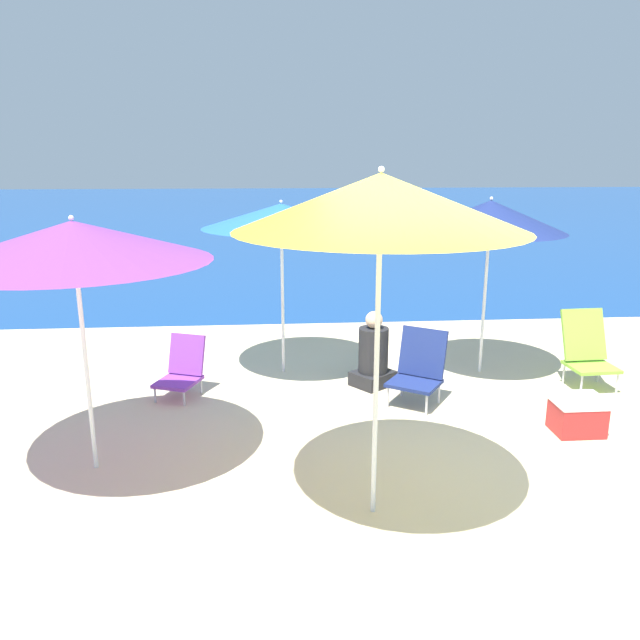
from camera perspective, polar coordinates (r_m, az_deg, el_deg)
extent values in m
plane|color=beige|center=(5.25, 13.00, -14.26)|extent=(60.00, 60.00, 0.00)
cube|color=#19478C|center=(29.41, -1.51, 9.97)|extent=(60.00, 40.00, 0.01)
cylinder|color=white|center=(5.33, -20.57, -4.22)|extent=(0.04, 0.04, 1.73)
cone|color=purple|center=(5.10, -21.62, 6.71)|extent=(2.09, 2.09, 0.31)
sphere|color=white|center=(5.08, -21.81, 8.67)|extent=(0.04, 0.04, 0.04)
cylinder|color=white|center=(7.52, 14.77, 1.42)|extent=(0.04, 0.04, 1.67)
cone|color=navy|center=(7.36, 15.30, 9.13)|extent=(1.70, 1.70, 0.36)
sphere|color=white|center=(7.34, 15.40, 10.67)|extent=(0.04, 0.04, 0.04)
cylinder|color=white|center=(4.33, 5.16, -5.45)|extent=(0.04, 0.04, 2.04)
cone|color=yellow|center=(4.08, 5.56, 10.66)|extent=(1.93, 1.93, 0.37)
sphere|color=white|center=(4.07, 5.63, 13.55)|extent=(0.04, 0.04, 0.04)
cylinder|color=white|center=(7.29, -3.44, 1.68)|extent=(0.04, 0.04, 1.72)
cone|color=blue|center=(7.13, -3.56, 9.50)|extent=(1.81, 1.81, 0.27)
sphere|color=white|center=(7.12, -3.58, 10.75)|extent=(0.04, 0.04, 0.04)
cylinder|color=silver|center=(6.48, 6.22, -7.03)|extent=(0.02, 0.02, 0.22)
cylinder|color=silver|center=(6.34, 9.71, -7.66)|extent=(0.02, 0.02, 0.22)
cylinder|color=silver|center=(6.81, 7.48, -5.99)|extent=(0.02, 0.02, 0.22)
cylinder|color=silver|center=(6.67, 10.82, -6.56)|extent=(0.02, 0.02, 0.22)
cube|color=navy|center=(6.53, 8.60, -5.73)|extent=(0.65, 0.64, 0.04)
cube|color=navy|center=(6.63, 9.38, -2.93)|extent=(0.49, 0.40, 0.51)
cylinder|color=silver|center=(7.30, 22.78, -5.54)|extent=(0.02, 0.02, 0.24)
cylinder|color=silver|center=(7.51, 25.53, -5.28)|extent=(0.02, 0.02, 0.24)
cylinder|color=silver|center=(7.61, 21.39, -4.59)|extent=(0.02, 0.02, 0.24)
cylinder|color=silver|center=(7.81, 24.07, -4.37)|extent=(0.02, 0.02, 0.24)
cube|color=#8ECC3D|center=(7.52, 23.56, -3.95)|extent=(0.51, 0.47, 0.04)
cube|color=#8ECC3D|center=(7.61, 22.96, -1.22)|extent=(0.50, 0.27, 0.56)
cylinder|color=silver|center=(6.81, -14.85, -6.66)|extent=(0.02, 0.02, 0.16)
cylinder|color=silver|center=(6.64, -12.31, -7.03)|extent=(0.02, 0.02, 0.16)
cylinder|color=silver|center=(7.11, -13.28, -5.61)|extent=(0.02, 0.02, 0.16)
cylinder|color=silver|center=(6.96, -10.82, -5.94)|extent=(0.02, 0.02, 0.16)
cube|color=purple|center=(6.84, -12.86, -5.52)|extent=(0.53, 0.56, 0.04)
cube|color=purple|center=(6.95, -12.09, -3.07)|extent=(0.43, 0.29, 0.43)
cube|color=#262628|center=(7.09, 4.84, -5.33)|extent=(0.56, 0.55, 0.16)
cylinder|color=#262628|center=(6.98, 4.90, -2.76)|extent=(0.33, 0.33, 0.51)
sphere|color=beige|center=(6.88, 4.97, 0.02)|extent=(0.19, 0.19, 0.19)
cube|color=#B72828|center=(6.36, 22.43, -8.30)|extent=(0.44, 0.35, 0.28)
cube|color=white|center=(6.29, 22.59, -6.81)|extent=(0.45, 0.36, 0.07)
cylinder|color=gold|center=(8.70, 4.73, -1.77)|extent=(0.01, 0.01, 0.07)
cylinder|color=gold|center=(8.71, 5.06, -1.77)|extent=(0.01, 0.01, 0.07)
ellipsoid|color=white|center=(8.68, 4.91, -1.14)|extent=(0.26, 0.11, 0.13)
sphere|color=white|center=(8.68, 5.59, -0.75)|extent=(0.07, 0.07, 0.07)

